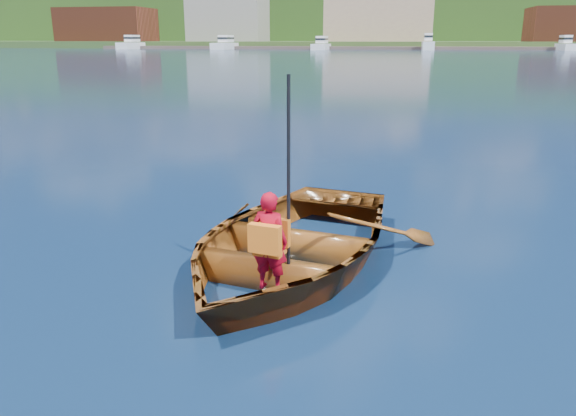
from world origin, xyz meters
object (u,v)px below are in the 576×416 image
dock (389,48)px  marina_yachts (347,44)px  child_paddler (270,240)px  rowboat (289,242)px

dock → marina_yachts: size_ratio=1.12×
child_paddler → marina_yachts: size_ratio=0.02×
child_paddler → dock: size_ratio=0.01×
rowboat → child_paddler: 0.98m
dock → marina_yachts: bearing=-156.4°
dock → marina_yachts: 11.70m
dock → child_paddler: bearing=-89.3°
child_paddler → dock: child_paddler is taller
child_paddler → dock: (-1.82, 149.91, -0.25)m
dock → marina_yachts: marina_yachts is taller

